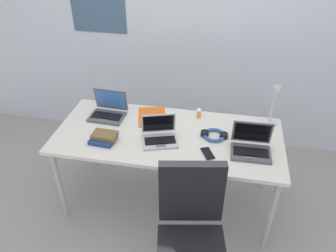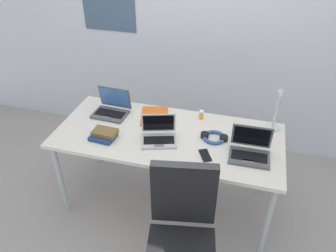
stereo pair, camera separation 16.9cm
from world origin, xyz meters
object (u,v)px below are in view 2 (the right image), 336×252
Objects in this scene: pill_bottle at (201,115)px; office_chair at (181,248)px; laptop_back_right at (112,109)px; cell_phone at (205,155)px; laptop_front_right at (159,135)px; headphones at (214,137)px; computer_mouse at (247,130)px; paper_folder_far_corner at (155,116)px; laptop_front_left at (250,151)px; desk_lamp at (277,110)px; book_stack at (104,134)px.

office_chair is (0.09, -1.04, -0.38)m from pill_bottle.
cell_phone is at bearing -21.95° from laptop_back_right.
laptop_front_right is 1.50× the size of headphones.
pill_bottle reaches higher than headphones.
computer_mouse is 0.78m from paper_folder_far_corner.
laptop_back_right reaches higher than headphones.
paper_folder_far_corner is 0.32× the size of office_chair.
desk_lamp is at bearing 66.96° from laptop_front_left.
laptop_front_left is 1.11m from book_stack.
computer_mouse is at bearing 1.43° from laptop_back_right.
pill_bottle is (-0.15, 0.26, 0.03)m from headphones.
pill_bottle is 0.39× the size of book_stack.
laptop_front_left is at bearing -76.39° from computer_mouse.
desk_lamp is 1.24× the size of laptop_front_right.
book_stack is at bearing -165.61° from headphones.
cell_phone is at bearing -0.79° from book_stack.
laptop_back_right is at bearing -172.08° from paper_folder_far_corner.
laptop_front_left reaches higher than laptop_front_right.
paper_folder_far_corner is at bearing 113.09° from laptop_front_right.
headphones is 2.71× the size of pill_bottle.
cell_phone is at bearing -118.83° from computer_mouse.
office_chair is at bearing -117.85° from laptop_front_left.
paper_folder_far_corner is at bearing 161.19° from headphones.
headphones is 0.58m from paper_folder_far_corner.
laptop_front_right is 0.71m from computer_mouse.
cell_phone is (-0.31, -0.09, -0.04)m from laptop_front_left.
desk_lamp is 0.43m from laptop_front_left.
laptop_front_left is at bearing -0.67° from laptop_front_right.
cell_phone is (-0.27, -0.39, -0.01)m from computer_mouse.
desk_lamp is 0.28m from computer_mouse.
laptop_back_right is 0.38m from paper_folder_far_corner.
headphones is at bearing -139.88° from computer_mouse.
desk_lamp reaches higher than laptop_front_right.
book_stack is at bearing -175.95° from laptop_front_left.
laptop_back_right is at bearing 132.83° from office_chair.
computer_mouse is at bearing 19.33° from book_stack.
laptop_front_left is 1.23m from laptop_back_right.
headphones is 0.87m from office_chair.
laptop_back_right is 3.82× the size of pill_bottle.
desk_lamp is 1.37m from laptop_back_right.
laptop_back_right is 1.41× the size of headphones.
laptop_back_right is at bearing 103.84° from book_stack.
computer_mouse is 0.40m from pill_bottle.
laptop_front_right is 1.04× the size of paper_folder_far_corner.
book_stack reaches higher than computer_mouse.
computer_mouse is at bearing -1.70° from paper_folder_far_corner.
laptop_front_left reaches higher than pill_bottle.
office_chair is at bearing -63.77° from paper_folder_far_corner.
laptop_back_right reaches higher than laptop_front_left.
desk_lamp is 1.87× the size of headphones.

